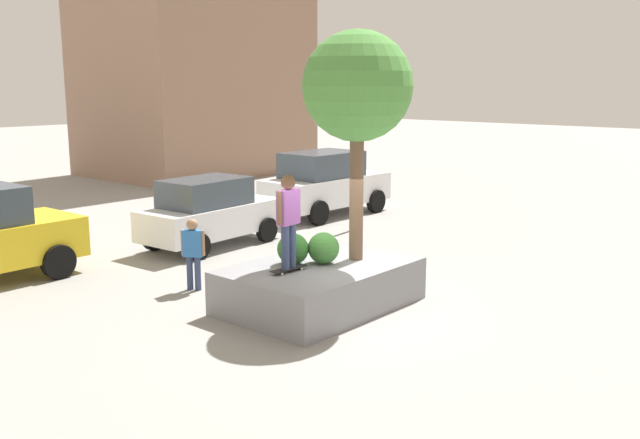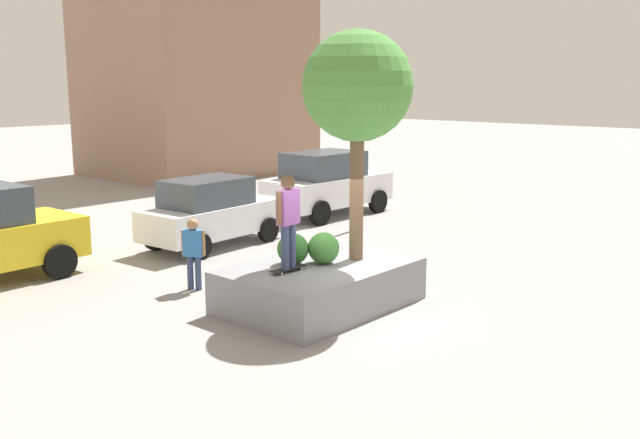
{
  "view_description": "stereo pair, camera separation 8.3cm",
  "coord_description": "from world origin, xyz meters",
  "px_view_note": "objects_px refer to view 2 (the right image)",
  "views": [
    {
      "loc": [
        -10.13,
        -8.42,
        4.38
      ],
      "look_at": [
        -0.04,
        0.36,
        1.76
      ],
      "focal_mm": 39.58,
      "sensor_mm": 36.0,
      "label": 1
    },
    {
      "loc": [
        -10.07,
        -8.48,
        4.38
      ],
      "look_at": [
        -0.04,
        0.36,
        1.76
      ],
      "focal_mm": 39.58,
      "sensor_mm": 36.0,
      "label": 2
    }
  ],
  "objects_px": {
    "sedan_parked": "(211,212)",
    "plaza_tree": "(358,88)",
    "pedestrian_crossing": "(193,249)",
    "skateboard": "(289,269)",
    "skateboarder": "(288,215)",
    "police_car": "(327,183)",
    "planter_ledge": "(320,286)",
    "traffic_light_corner": "(354,132)"
  },
  "relations": [
    {
      "from": "sedan_parked",
      "to": "skateboard",
      "type": "bearing_deg",
      "value": -116.52
    },
    {
      "from": "skateboard",
      "to": "plaza_tree",
      "type": "bearing_deg",
      "value": -12.45
    },
    {
      "from": "sedan_parked",
      "to": "plaza_tree",
      "type": "bearing_deg",
      "value": -101.3
    },
    {
      "from": "traffic_light_corner",
      "to": "pedestrian_crossing",
      "type": "height_order",
      "value": "traffic_light_corner"
    },
    {
      "from": "skateboard",
      "to": "traffic_light_corner",
      "type": "distance_m",
      "value": 8.16
    },
    {
      "from": "sedan_parked",
      "to": "skateboarder",
      "type": "bearing_deg",
      "value": -116.52
    },
    {
      "from": "planter_ledge",
      "to": "traffic_light_corner",
      "type": "bearing_deg",
      "value": 33.54
    },
    {
      "from": "planter_ledge",
      "to": "police_car",
      "type": "distance_m",
      "value": 9.76
    },
    {
      "from": "planter_ledge",
      "to": "traffic_light_corner",
      "type": "distance_m",
      "value": 7.7
    },
    {
      "from": "skateboard",
      "to": "sedan_parked",
      "type": "xyz_separation_m",
      "value": [
        2.77,
        5.56,
        0.03
      ]
    },
    {
      "from": "pedestrian_crossing",
      "to": "sedan_parked",
      "type": "bearing_deg",
      "value": 44.79
    },
    {
      "from": "skateboarder",
      "to": "pedestrian_crossing",
      "type": "distance_m",
      "value": 2.89
    },
    {
      "from": "plaza_tree",
      "to": "police_car",
      "type": "bearing_deg",
      "value": 44.4
    },
    {
      "from": "traffic_light_corner",
      "to": "pedestrian_crossing",
      "type": "bearing_deg",
      "value": -169.92
    },
    {
      "from": "skateboarder",
      "to": "police_car",
      "type": "distance_m",
      "value": 10.34
    },
    {
      "from": "plaza_tree",
      "to": "skateboarder",
      "type": "bearing_deg",
      "value": 167.55
    },
    {
      "from": "skateboarder",
      "to": "skateboard",
      "type": "bearing_deg",
      "value": -153.43
    },
    {
      "from": "planter_ledge",
      "to": "pedestrian_crossing",
      "type": "bearing_deg",
      "value": 108.09
    },
    {
      "from": "police_car",
      "to": "traffic_light_corner",
      "type": "xyz_separation_m",
      "value": [
        -1.4,
        -2.24,
        1.87
      ]
    },
    {
      "from": "planter_ledge",
      "to": "traffic_light_corner",
      "type": "height_order",
      "value": "traffic_light_corner"
    },
    {
      "from": "police_car",
      "to": "skateboarder",
      "type": "bearing_deg",
      "value": -143.21
    },
    {
      "from": "plaza_tree",
      "to": "sedan_parked",
      "type": "bearing_deg",
      "value": 78.7
    },
    {
      "from": "police_car",
      "to": "planter_ledge",
      "type": "bearing_deg",
      "value": -140.0
    },
    {
      "from": "planter_ledge",
      "to": "plaza_tree",
      "type": "distance_m",
      "value": 3.91
    },
    {
      "from": "plaza_tree",
      "to": "traffic_light_corner",
      "type": "xyz_separation_m",
      "value": [
        5.26,
        4.28,
        -1.3
      ]
    },
    {
      "from": "skateboarder",
      "to": "police_car",
      "type": "height_order",
      "value": "skateboarder"
    },
    {
      "from": "planter_ledge",
      "to": "traffic_light_corner",
      "type": "relative_size",
      "value": 0.86
    },
    {
      "from": "plaza_tree",
      "to": "skateboard",
      "type": "relative_size",
      "value": 5.57
    },
    {
      "from": "sedan_parked",
      "to": "police_car",
      "type": "distance_m",
      "value": 5.52
    },
    {
      "from": "planter_ledge",
      "to": "sedan_parked",
      "type": "relative_size",
      "value": 0.9
    },
    {
      "from": "planter_ledge",
      "to": "skateboard",
      "type": "relative_size",
      "value": 4.57
    },
    {
      "from": "sedan_parked",
      "to": "pedestrian_crossing",
      "type": "xyz_separation_m",
      "value": [
        -2.89,
        -2.87,
        -0.05
      ]
    },
    {
      "from": "skateboard",
      "to": "traffic_light_corner",
      "type": "xyz_separation_m",
      "value": [
        6.85,
        3.93,
        2.04
      ]
    },
    {
      "from": "planter_ledge",
      "to": "skateboarder",
      "type": "height_order",
      "value": "skateboarder"
    },
    {
      "from": "planter_ledge",
      "to": "skateboard",
      "type": "bearing_deg",
      "value": 173.53
    },
    {
      "from": "skateboard",
      "to": "pedestrian_crossing",
      "type": "height_order",
      "value": "pedestrian_crossing"
    },
    {
      "from": "police_car",
      "to": "traffic_light_corner",
      "type": "bearing_deg",
      "value": -121.97
    },
    {
      "from": "skateboard",
      "to": "skateboarder",
      "type": "bearing_deg",
      "value": 26.57
    },
    {
      "from": "sedan_parked",
      "to": "police_car",
      "type": "xyz_separation_m",
      "value": [
        5.48,
        0.61,
        0.13
      ]
    },
    {
      "from": "skateboard",
      "to": "pedestrian_crossing",
      "type": "bearing_deg",
      "value": 92.47
    },
    {
      "from": "plaza_tree",
      "to": "sedan_parked",
      "type": "xyz_separation_m",
      "value": [
        1.18,
        5.91,
        -3.31
      ]
    },
    {
      "from": "planter_ledge",
      "to": "pedestrian_crossing",
      "type": "distance_m",
      "value": 2.96
    }
  ]
}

